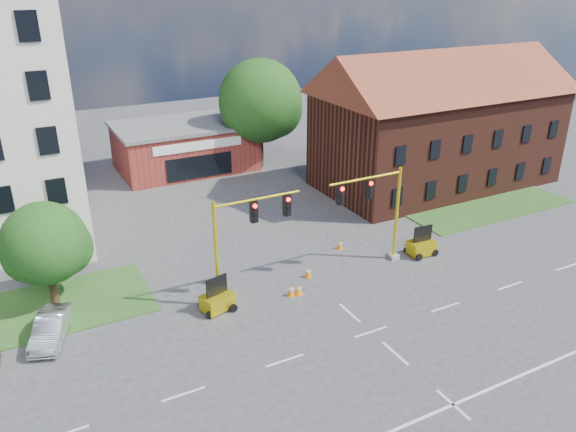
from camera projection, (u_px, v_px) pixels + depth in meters
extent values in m
plane|color=#3C3C3E|center=(371.00, 332.00, 28.83)|extent=(120.00, 120.00, 0.00)
cube|color=#2D511E|center=(493.00, 209.00, 43.81)|extent=(14.00, 4.00, 0.08)
cube|color=maroon|center=(185.00, 147.00, 52.41)|extent=(12.00, 8.00, 4.00)
cube|color=slate|center=(183.00, 125.00, 51.56)|extent=(12.40, 8.40, 0.30)
cube|color=silver|center=(198.00, 146.00, 48.64)|extent=(8.00, 0.10, 0.80)
cube|color=black|center=(200.00, 167.00, 49.40)|extent=(6.00, 0.10, 2.00)
cube|color=#492016|center=(437.00, 138.00, 47.93)|extent=(20.00, 10.00, 8.00)
cylinder|color=#362013|center=(261.00, 144.00, 52.66)|extent=(0.44, 0.44, 4.46)
sphere|color=#1E4916|center=(260.00, 101.00, 51.05)|extent=(7.62, 7.62, 7.62)
sphere|color=#1E4916|center=(274.00, 110.00, 52.34)|extent=(5.34, 5.34, 5.34)
cylinder|color=#362013|center=(52.00, 282.00, 30.86)|extent=(0.44, 0.44, 2.63)
sphere|color=#1E4916|center=(45.00, 243.00, 29.92)|extent=(4.53, 4.53, 4.53)
sphere|color=#1E4916|center=(64.00, 248.00, 30.78)|extent=(3.17, 3.17, 3.17)
cube|color=gray|center=(219.00, 303.00, 31.09)|extent=(0.60, 0.60, 0.30)
cylinder|color=gold|center=(216.00, 256.00, 29.91)|extent=(0.20, 0.20, 6.20)
cylinder|color=gold|center=(258.00, 199.00, 29.87)|extent=(5.00, 0.14, 0.14)
cube|color=black|center=(254.00, 212.00, 30.04)|extent=(0.40, 0.32, 1.20)
cube|color=black|center=(287.00, 205.00, 30.89)|extent=(0.40, 0.32, 1.20)
sphere|color=#FF0C07|center=(255.00, 206.00, 29.74)|extent=(0.24, 0.24, 0.24)
cube|color=gray|center=(393.00, 256.00, 36.21)|extent=(0.60, 0.60, 0.30)
cylinder|color=gold|center=(397.00, 214.00, 35.04)|extent=(0.20, 0.20, 6.20)
cylinder|color=gold|center=(366.00, 178.00, 32.86)|extent=(5.00, 0.14, 0.14)
cube|color=black|center=(369.00, 189.00, 33.24)|extent=(0.40, 0.32, 1.20)
cube|color=black|center=(340.00, 195.00, 32.39)|extent=(0.40, 0.32, 1.20)
sphere|color=#FF0C07|center=(371.00, 183.00, 32.94)|extent=(0.24, 0.24, 0.24)
cube|color=gold|center=(218.00, 301.00, 30.54)|extent=(1.95, 1.57, 0.85)
cube|color=black|center=(217.00, 286.00, 30.14)|extent=(1.30, 0.48, 1.04)
cube|color=gold|center=(421.00, 247.00, 36.57)|extent=(1.80, 1.27, 0.86)
cube|color=black|center=(423.00, 233.00, 36.17)|extent=(1.34, 0.22, 1.05)
cube|color=orange|center=(299.00, 294.00, 32.19)|extent=(0.38, 0.38, 0.04)
cone|color=orange|center=(299.00, 289.00, 32.06)|extent=(0.40, 0.40, 0.70)
cylinder|color=silver|center=(299.00, 288.00, 32.04)|extent=(0.27, 0.27, 0.09)
cube|color=orange|center=(291.00, 295.00, 32.07)|extent=(0.38, 0.38, 0.04)
cone|color=orange|center=(291.00, 290.00, 31.93)|extent=(0.40, 0.40, 0.70)
cylinder|color=silver|center=(291.00, 289.00, 31.91)|extent=(0.27, 0.27, 0.09)
cube|color=orange|center=(308.00, 277.00, 34.02)|extent=(0.38, 0.38, 0.04)
cone|color=orange|center=(308.00, 272.00, 33.89)|extent=(0.40, 0.40, 0.70)
cylinder|color=silver|center=(308.00, 271.00, 33.87)|extent=(0.27, 0.27, 0.09)
cube|color=orange|center=(340.00, 249.00, 37.52)|extent=(0.38, 0.38, 0.04)
cone|color=orange|center=(340.00, 244.00, 37.39)|extent=(0.40, 0.40, 0.70)
cylinder|color=silver|center=(340.00, 243.00, 37.36)|extent=(0.27, 0.27, 0.09)
imported|color=white|center=(391.00, 199.00, 43.68)|extent=(5.68, 2.91, 1.53)
imported|color=#9EA0A5|center=(51.00, 328.00, 28.02)|extent=(2.61, 4.16, 1.30)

